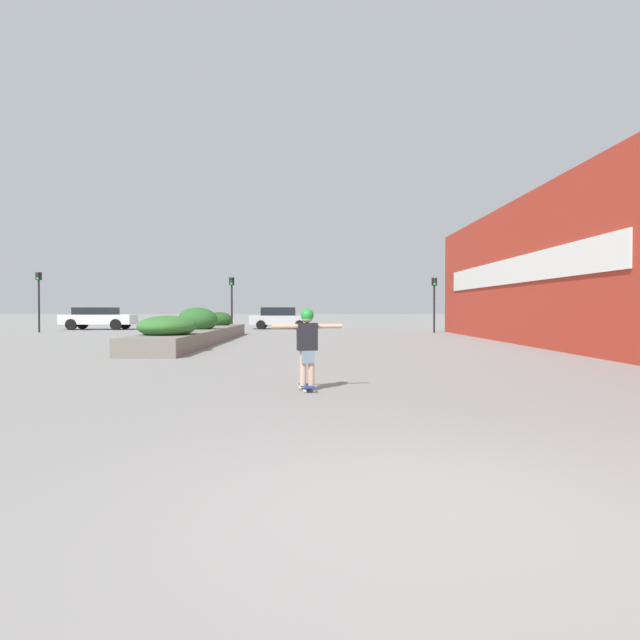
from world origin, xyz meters
TOP-DOWN VIEW (x-y plane):
  - ground_plane at (0.00, 0.00)m, footprint 300.00×300.00m
  - building_wall_right at (7.34, 13.35)m, footprint 0.67×33.64m
  - planter_box at (-5.46, 19.08)m, footprint 1.83×15.36m
  - skateboard at (-0.87, 5.66)m, footprint 0.30×0.60m
  - skateboarder at (-0.87, 5.66)m, footprint 1.18×0.33m
  - car_leftmost at (-15.02, 33.87)m, footprint 4.63×2.02m
  - car_center_left at (15.00, 34.37)m, footprint 3.97×1.95m
  - car_center_right at (-3.07, 34.95)m, footprint 4.17×1.90m
  - traffic_light_left at (-5.52, 29.11)m, footprint 0.28×0.30m
  - traffic_light_right at (6.13, 28.79)m, footprint 0.28×0.30m
  - traffic_light_far_left at (-16.71, 29.32)m, footprint 0.28×0.30m

SIDE VIEW (x-z plane):
  - ground_plane at x=0.00m, z-range 0.00..0.00m
  - skateboard at x=-0.87m, z-range 0.02..0.11m
  - planter_box at x=-5.46m, z-range -0.27..1.15m
  - car_center_right at x=-3.07m, z-range 0.03..1.50m
  - car_leftmost at x=-15.02m, z-range 0.06..1.52m
  - car_center_left at x=15.00m, z-range 0.05..1.59m
  - skateboarder at x=-0.87m, z-range 0.23..1.50m
  - traffic_light_right at x=6.13m, z-range 0.60..3.75m
  - traffic_light_left at x=-5.52m, z-range 0.60..3.79m
  - traffic_light_far_left at x=-16.71m, z-range 0.63..4.12m
  - building_wall_right at x=7.34m, z-range 0.00..5.62m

